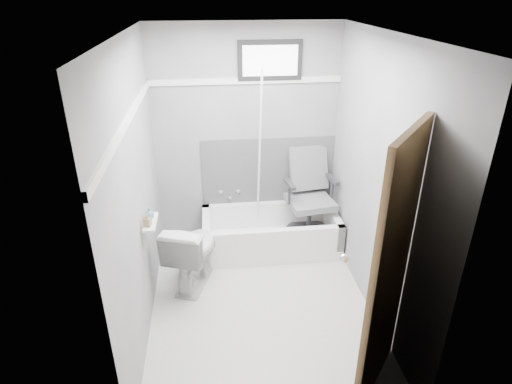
{
  "coord_description": "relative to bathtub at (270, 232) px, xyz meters",
  "views": [
    {
      "loc": [
        -0.4,
        -3.15,
        2.71
      ],
      "look_at": [
        0.0,
        0.35,
        1.0
      ],
      "focal_mm": 30.0,
      "sensor_mm": 36.0,
      "label": 1
    }
  ],
  "objects": [
    {
      "name": "trim_left",
      "position": [
        -1.22,
        -0.93,
        1.61
      ],
      "size": [
        0.02,
        2.6,
        0.06
      ],
      "primitive_type": "cube",
      "color": "white",
      "rests_on": "wall_left"
    },
    {
      "name": "door",
      "position": [
        0.75,
        -2.21,
        0.79
      ],
      "size": [
        0.78,
        0.78,
        2.0
      ],
      "primitive_type": null,
      "color": "#52381E",
      "rests_on": "floor"
    },
    {
      "name": "wall_front",
      "position": [
        -0.23,
        -2.23,
        0.99
      ],
      "size": [
        2.0,
        0.02,
        2.4
      ],
      "primitive_type": "cube",
      "color": "slate",
      "rests_on": "floor"
    },
    {
      "name": "faucet",
      "position": [
        -0.43,
        0.34,
        0.34
      ],
      "size": [
        0.26,
        0.1,
        0.16
      ],
      "primitive_type": null,
      "color": "silver",
      "rests_on": "wall_back"
    },
    {
      "name": "ceiling",
      "position": [
        -0.23,
        -0.93,
        2.19
      ],
      "size": [
        2.6,
        2.6,
        0.0
      ],
      "primitive_type": "plane",
      "rotation": [
        3.14,
        0.0,
        0.0
      ],
      "color": "silver",
      "rests_on": "floor"
    },
    {
      "name": "backerboard",
      "position": [
        0.02,
        0.36,
        0.59
      ],
      "size": [
        1.5,
        0.02,
        0.78
      ],
      "primitive_type": "cube",
      "color": "#4C4C4F",
      "rests_on": "wall_back"
    },
    {
      "name": "wall_left",
      "position": [
        -1.23,
        -0.93,
        0.99
      ],
      "size": [
        0.02,
        2.6,
        2.4
      ],
      "primitive_type": "cube",
      "color": "slate",
      "rests_on": "floor"
    },
    {
      "name": "wall_back",
      "position": [
        -0.23,
        0.37,
        0.99
      ],
      "size": [
        2.0,
        0.02,
        2.4
      ],
      "primitive_type": "cube",
      "color": "slate",
      "rests_on": "floor"
    },
    {
      "name": "soap_bottle_b",
      "position": [
        -1.17,
        -0.8,
        0.75
      ],
      "size": [
        0.1,
        0.1,
        0.1
      ],
      "primitive_type": "imported",
      "rotation": [
        0.0,
        0.0,
        0.38
      ],
      "color": "teal",
      "rests_on": "shelf"
    },
    {
      "name": "wall_right",
      "position": [
        0.77,
        -0.93,
        0.99
      ],
      "size": [
        0.02,
        2.6,
        2.4
      ],
      "primitive_type": "cube",
      "color": "slate",
      "rests_on": "floor"
    },
    {
      "name": "shelf",
      "position": [
        -1.16,
        -0.86,
        0.69
      ],
      "size": [
        0.1,
        0.32,
        0.02
      ],
      "primitive_type": "cube",
      "color": "silver",
      "rests_on": "wall_left"
    },
    {
      "name": "pole",
      "position": [
        -0.11,
        0.13,
        0.84
      ],
      "size": [
        0.02,
        0.39,
        1.92
      ],
      "primitive_type": "cylinder",
      "rotation": [
        0.19,
        0.0,
        0.0
      ],
      "color": "white",
      "rests_on": "bathtub"
    },
    {
      "name": "toilet",
      "position": [
        -0.85,
        -0.52,
        0.14
      ],
      "size": [
        0.61,
        0.81,
        0.7
      ],
      "primitive_type": "imported",
      "rotation": [
        0.0,
        0.0,
        2.81
      ],
      "color": "silver",
      "rests_on": "floor"
    },
    {
      "name": "soap_bottle_a",
      "position": [
        -1.17,
        -0.94,
        0.76
      ],
      "size": [
        0.07,
        0.07,
        0.12
      ],
      "primitive_type": "imported",
      "rotation": [
        0.0,
        0.0,
        -0.28
      ],
      "color": "olive",
      "rests_on": "shelf"
    },
    {
      "name": "window",
      "position": [
        0.02,
        0.36,
        1.81
      ],
      "size": [
        0.66,
        0.04,
        0.4
      ],
      "primitive_type": null,
      "color": "black",
      "rests_on": "wall_back"
    },
    {
      "name": "bathtub",
      "position": [
        0.0,
        0.0,
        0.0
      ],
      "size": [
        1.5,
        0.7,
        0.42
      ],
      "primitive_type": null,
      "color": "white",
      "rests_on": "floor"
    },
    {
      "name": "office_chair",
      "position": [
        0.45,
        0.05,
        0.4
      ],
      "size": [
        0.64,
        0.64,
        0.98
      ],
      "primitive_type": null,
      "rotation": [
        0.0,
        0.0,
        0.15
      ],
      "color": "slate",
      "rests_on": "bathtub"
    },
    {
      "name": "floor",
      "position": [
        -0.23,
        -0.93,
        -0.21
      ],
      "size": [
        2.6,
        2.6,
        0.0
      ],
      "primitive_type": "plane",
      "color": "silver",
      "rests_on": "ground"
    },
    {
      "name": "trim_back",
      "position": [
        -0.23,
        0.36,
        1.61
      ],
      "size": [
        2.0,
        0.02,
        0.06
      ],
      "primitive_type": "cube",
      "color": "white",
      "rests_on": "wall_back"
    }
  ]
}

